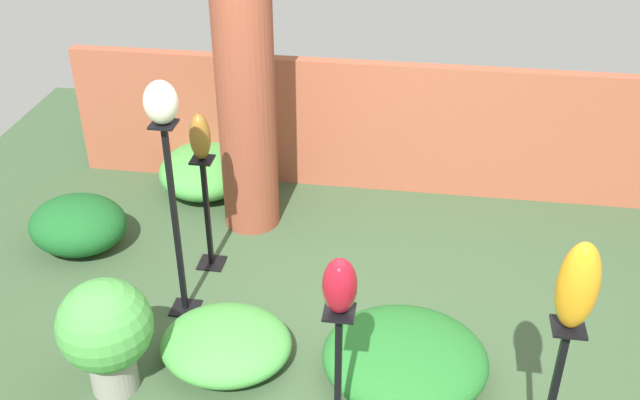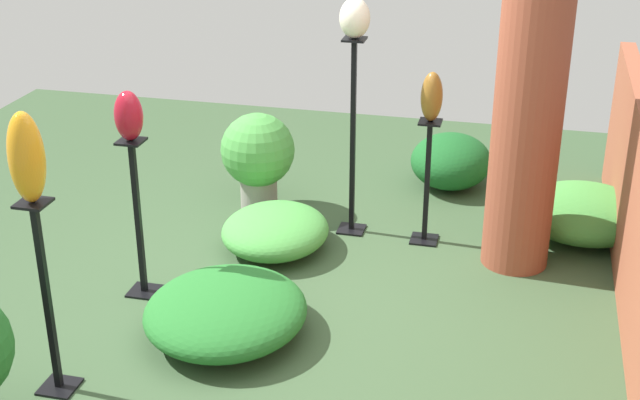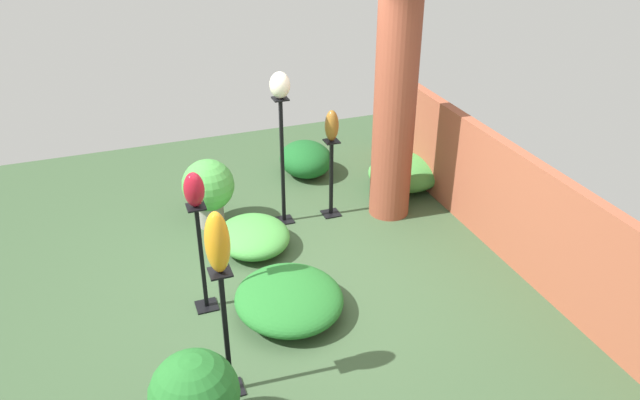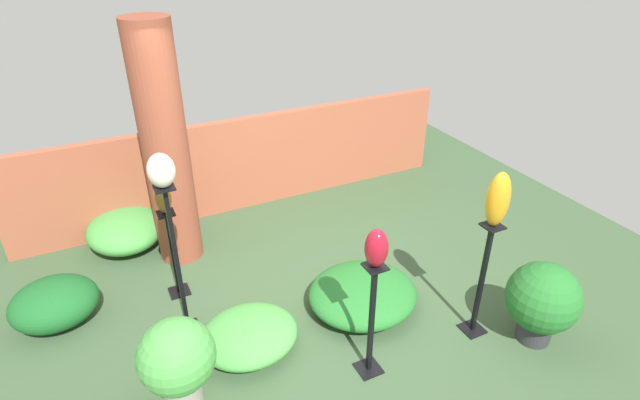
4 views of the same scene
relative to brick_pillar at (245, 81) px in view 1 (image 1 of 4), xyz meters
The scene contains 15 objects.
ground_plane 2.22m from the brick_pillar, 55.23° to the right, with size 8.00×8.00×0.00m, color #385133.
brick_wall_back 1.44m from the brick_pillar, 35.63° to the left, with size 5.60×0.12×1.20m, color #9E5138.
brick_pillar is the anchor object (origin of this frame).
pedestal_bronze 1.10m from the brick_pillar, 105.21° to the right, with size 0.20×0.20×0.94m.
pedestal_ivory 1.38m from the brick_pillar, 100.20° to the right, with size 0.20×0.20×1.49m.
pedestal_ruby 2.71m from the brick_pillar, 66.50° to the right, with size 0.20×0.20×1.08m.
art_vase_bronze 0.71m from the brick_pillar, 105.21° to the right, with size 0.15×0.15×0.36m, color brown.
art_vase_ivory 1.30m from the brick_pillar, 100.20° to the right, with size 0.21×0.22×0.28m, color beige.
art_vase_amber 3.21m from the brick_pillar, 48.34° to the right, with size 0.20×0.18×0.48m, color orange.
art_vase_ruby 2.59m from the brick_pillar, 66.50° to the right, with size 0.18×0.18×0.32m, color maroon.
potted_plant_mid_right 2.23m from the brick_pillar, 102.01° to the right, with size 0.58×0.58×0.80m.
foliage_bed_east 2.06m from the brick_pillar, 82.84° to the right, with size 0.87×0.77×0.30m, color #479942.
foliage_bed_west 1.77m from the brick_pillar, 155.18° to the right, with size 0.78×0.68×0.44m, color #195923.
foliage_bed_center 2.45m from the brick_pillar, 50.52° to the right, with size 1.06×0.99×0.32m, color #236B28.
foliage_bed_rear 1.30m from the brick_pillar, 137.52° to the left, with size 0.86×0.96×0.39m, color #479942.
Camera 1 is at (0.32, -3.78, 3.51)m, focal length 42.00 mm.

